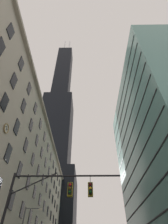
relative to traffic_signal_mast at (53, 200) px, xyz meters
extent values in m
cube|color=beige|center=(-14.77, 27.87, 9.39)|extent=(14.75, 72.85, 29.56)
cube|color=#B2A893|center=(-7.15, 27.87, 23.47)|extent=(0.70, 72.85, 0.60)
cube|color=black|center=(-7.35, 10.45, 2.81)|extent=(0.14, 1.40, 2.20)
cube|color=black|center=(-7.35, 15.45, 2.81)|extent=(0.14, 1.40, 2.20)
cube|color=black|center=(-7.35, 20.45, 2.81)|extent=(0.14, 1.40, 2.20)
cube|color=black|center=(-7.35, 25.45, 2.81)|extent=(0.14, 1.40, 2.20)
cube|color=black|center=(-7.35, 5.45, 7.01)|extent=(0.14, 1.40, 2.20)
cube|color=black|center=(-7.35, 10.45, 7.01)|extent=(0.14, 1.40, 2.20)
cube|color=black|center=(-7.35, 15.45, 7.01)|extent=(0.14, 1.40, 2.20)
cube|color=black|center=(-7.35, 20.45, 7.01)|extent=(0.14, 1.40, 2.20)
cube|color=black|center=(-7.35, 25.45, 7.01)|extent=(0.14, 1.40, 2.20)
cube|color=black|center=(-7.35, 30.45, 7.01)|extent=(0.14, 1.40, 2.20)
cube|color=black|center=(-7.35, 35.45, 7.01)|extent=(0.14, 1.40, 2.20)
cube|color=black|center=(-7.35, 40.45, 7.01)|extent=(0.14, 1.40, 2.20)
cube|color=black|center=(-7.35, 45.45, 7.01)|extent=(0.14, 1.40, 2.20)
cube|color=black|center=(-7.35, 50.45, 7.01)|extent=(0.14, 1.40, 2.20)
cube|color=black|center=(-7.35, 0.45, 11.21)|extent=(0.14, 1.40, 2.20)
cube|color=black|center=(-7.35, 5.45, 11.21)|extent=(0.14, 1.40, 2.20)
cube|color=black|center=(-7.35, 10.45, 11.21)|extent=(0.14, 1.40, 2.20)
cube|color=black|center=(-7.35, 15.45, 11.21)|extent=(0.14, 1.40, 2.20)
cube|color=black|center=(-7.35, 20.45, 11.21)|extent=(0.14, 1.40, 2.20)
cube|color=black|center=(-7.35, 25.45, 11.21)|extent=(0.14, 1.40, 2.20)
cube|color=black|center=(-7.35, 30.45, 11.21)|extent=(0.14, 1.40, 2.20)
cube|color=black|center=(-7.35, 35.45, 11.21)|extent=(0.14, 1.40, 2.20)
cube|color=black|center=(-7.35, 40.45, 11.21)|extent=(0.14, 1.40, 2.20)
cube|color=black|center=(-7.35, 45.45, 11.21)|extent=(0.14, 1.40, 2.20)
cube|color=black|center=(-7.35, 50.45, 11.21)|extent=(0.14, 1.40, 2.20)
cube|color=black|center=(-7.35, -4.55, 15.41)|extent=(0.14, 1.40, 2.20)
cube|color=black|center=(-7.35, 0.45, 15.41)|extent=(0.14, 1.40, 2.20)
cube|color=black|center=(-7.35, 5.45, 15.41)|extent=(0.14, 1.40, 2.20)
cube|color=black|center=(-7.35, 10.45, 15.41)|extent=(0.14, 1.40, 2.20)
cube|color=black|center=(-7.35, 15.45, 15.41)|extent=(0.14, 1.40, 2.20)
cube|color=black|center=(-7.35, 20.45, 15.41)|extent=(0.14, 1.40, 2.20)
cube|color=black|center=(-7.35, 25.45, 15.41)|extent=(0.14, 1.40, 2.20)
cube|color=black|center=(-7.35, 30.45, 15.41)|extent=(0.14, 1.40, 2.20)
cube|color=black|center=(-7.35, 35.45, 15.41)|extent=(0.14, 1.40, 2.20)
cube|color=black|center=(-7.35, 40.45, 15.41)|extent=(0.14, 1.40, 2.20)
cube|color=black|center=(-7.35, 45.45, 15.41)|extent=(0.14, 1.40, 2.20)
cube|color=black|center=(-7.35, 50.45, 15.41)|extent=(0.14, 1.40, 2.20)
cube|color=black|center=(-7.35, -4.55, 19.61)|extent=(0.14, 1.40, 2.20)
cube|color=black|center=(-7.35, 0.45, 19.61)|extent=(0.14, 1.40, 2.20)
cube|color=black|center=(-7.35, 5.45, 19.61)|extent=(0.14, 1.40, 2.20)
cube|color=black|center=(-7.35, 10.45, 19.61)|extent=(0.14, 1.40, 2.20)
cube|color=black|center=(-7.35, 15.45, 19.61)|extent=(0.14, 1.40, 2.20)
cube|color=black|center=(-7.35, 20.45, 19.61)|extent=(0.14, 1.40, 2.20)
cube|color=black|center=(-7.35, 25.45, 19.61)|extent=(0.14, 1.40, 2.20)
cube|color=black|center=(-7.35, 30.45, 19.61)|extent=(0.14, 1.40, 2.20)
cube|color=black|center=(-7.35, 35.45, 19.61)|extent=(0.14, 1.40, 2.20)
cube|color=black|center=(-7.35, 40.45, 19.61)|extent=(0.14, 1.40, 2.20)
cube|color=black|center=(-7.35, 45.45, 19.61)|extent=(0.14, 1.40, 2.20)
cube|color=black|center=(-7.35, 50.45, 19.61)|extent=(0.14, 1.40, 2.20)
torus|color=olive|center=(-7.28, 2.84, 8.99)|extent=(0.12, 1.27, 1.27)
cylinder|color=silver|center=(-7.32, 2.84, 8.99)|extent=(0.05, 1.10, 1.10)
cube|color=black|center=(-7.25, 2.98, 8.96)|extent=(0.03, 0.33, 0.13)
cube|color=black|center=(-7.25, 2.63, 9.10)|extent=(0.03, 0.45, 0.29)
cube|color=black|center=(-15.38, 69.94, 12.31)|extent=(26.09, 26.09, 35.40)
cube|color=black|center=(-15.38, 69.94, 55.76)|extent=(18.27, 18.27, 51.50)
cube|color=black|center=(-15.38, 69.94, 113.69)|extent=(11.74, 11.74, 64.37)
cylinder|color=silver|center=(-17.73, 69.94, 157.67)|extent=(1.20, 1.20, 23.58)
cylinder|color=silver|center=(-13.04, 69.94, 157.67)|extent=(1.20, 1.20, 23.58)
cube|color=black|center=(14.56, 25.59, 2.61)|extent=(0.12, 41.52, 0.24)
cube|color=black|center=(14.56, 25.59, 6.61)|extent=(0.12, 41.52, 0.24)
cube|color=black|center=(14.56, 25.59, 10.61)|extent=(0.12, 41.52, 0.24)
cube|color=black|center=(14.56, 25.59, 14.61)|extent=(0.12, 41.52, 0.24)
cube|color=black|center=(14.56, 25.59, 18.61)|extent=(0.12, 41.52, 0.24)
cube|color=black|center=(14.56, 25.59, 22.61)|extent=(0.12, 41.52, 0.24)
cube|color=black|center=(14.56, 25.59, 26.61)|extent=(0.12, 41.52, 0.24)
cube|color=black|center=(14.56, 25.59, 30.61)|extent=(0.12, 41.52, 0.24)
cube|color=black|center=(14.56, 25.59, 34.61)|extent=(0.12, 41.52, 0.24)
cube|color=black|center=(14.56, 25.59, 38.61)|extent=(0.12, 41.52, 0.24)
cylinder|color=black|center=(-3.46, -0.04, -1.59)|extent=(0.20, 0.20, 7.32)
cylinder|color=black|center=(0.97, -0.04, 1.82)|extent=(8.87, 0.14, 0.14)
cylinder|color=black|center=(-1.69, -0.04, 1.22)|extent=(3.64, 0.10, 1.83)
cylinder|color=black|center=(1.27, -0.04, 1.52)|extent=(0.04, 0.04, 0.60)
cube|color=black|center=(1.27, -0.04, 0.77)|extent=(0.30, 0.30, 0.90)
cube|color=olive|center=(1.27, 0.13, 0.77)|extent=(0.40, 0.40, 1.04)
sphere|color=red|center=(1.27, -0.20, 1.05)|extent=(0.20, 0.20, 0.20)
sphere|color=#4B3A08|center=(1.27, -0.20, 0.77)|extent=(0.20, 0.20, 0.20)
sphere|color=#083D10|center=(1.27, -0.20, 0.49)|extent=(0.20, 0.20, 0.20)
cylinder|color=black|center=(2.90, -0.04, 1.52)|extent=(0.04, 0.04, 0.60)
cube|color=black|center=(2.90, -0.04, 0.77)|extent=(0.30, 0.30, 0.90)
cube|color=olive|center=(2.90, 0.13, 0.77)|extent=(0.40, 0.40, 1.04)
sphere|color=#450808|center=(2.90, -0.20, 1.05)|extent=(0.20, 0.20, 0.20)
sphere|color=yellow|center=(2.90, -0.20, 0.77)|extent=(0.20, 0.20, 0.20)
sphere|color=#083D10|center=(2.90, -0.20, 0.49)|extent=(0.20, 0.20, 0.20)
cylinder|color=#47474C|center=(-4.37, 10.70, 1.89)|extent=(1.97, 0.10, 0.10)
ellipsoid|color=#EFE5C6|center=(-3.38, 10.70, 1.79)|extent=(0.56, 0.32, 0.24)
camera|label=1|loc=(2.57, -14.47, -3.98)|focal=28.04mm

